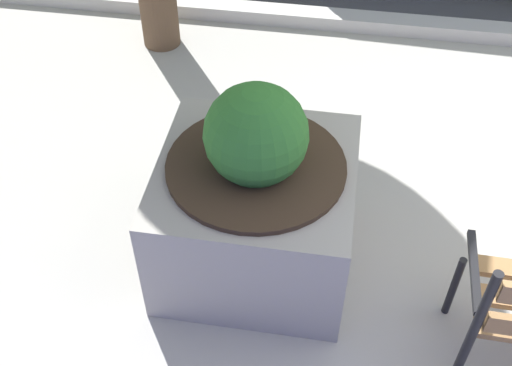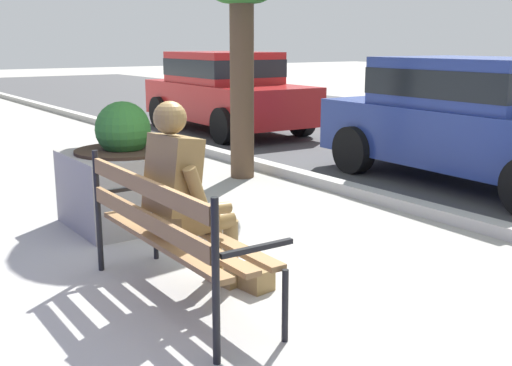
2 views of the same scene
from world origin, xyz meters
The scene contains 1 object.
concrete_planter centered at (-1.98, 0.26, 0.46)m, with size 1.04×1.04×1.20m.
Camera 1 is at (-1.60, -2.10, 2.98)m, focal length 44.82 mm.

